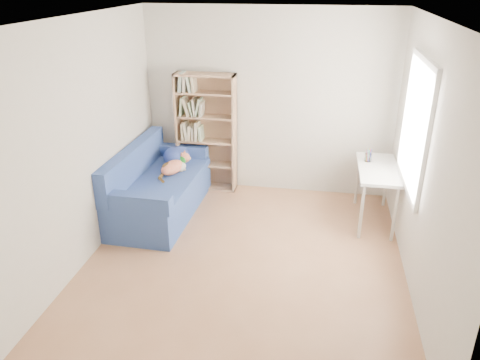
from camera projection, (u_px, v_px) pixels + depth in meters
name	position (u px, v px, depth m)	size (l,w,h in m)	color
ground	(245.00, 260.00, 5.28)	(4.00, 4.00, 0.00)	#996745
room_shell	(256.00, 120.00, 4.64)	(3.54, 4.04, 2.62)	silver
sofa	(158.00, 188.00, 6.23)	(0.93, 1.87, 0.91)	navy
bookshelf	(206.00, 137.00, 6.77)	(0.86, 0.27, 1.71)	#A67B5A
desk	(378.00, 174.00, 5.87)	(0.48, 1.06, 0.75)	silver
pen_cup	(368.00, 156.00, 6.00)	(0.09, 0.09, 0.17)	white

